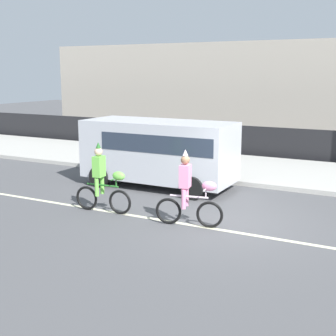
# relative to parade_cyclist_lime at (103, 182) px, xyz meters

# --- Properties ---
(ground_plane) EXTENTS (80.00, 80.00, 0.00)m
(ground_plane) POSITION_rel_parade_cyclist_lime_xyz_m (3.24, 0.59, -0.84)
(ground_plane) COLOR #4C4C4F
(road_centre_line) EXTENTS (36.00, 0.14, 0.01)m
(road_centre_line) POSITION_rel_parade_cyclist_lime_xyz_m (3.24, 0.09, -0.84)
(road_centre_line) COLOR beige
(road_centre_line) RESTS_ON ground
(sidewalk_curb) EXTENTS (60.00, 5.00, 0.15)m
(sidewalk_curb) POSITION_rel_parade_cyclist_lime_xyz_m (3.24, 7.09, -0.77)
(sidewalk_curb) COLOR #ADAAA3
(sidewalk_curb) RESTS_ON ground
(fence_line) EXTENTS (40.00, 0.08, 1.40)m
(fence_line) POSITION_rel_parade_cyclist_lime_xyz_m (3.24, 9.99, -0.14)
(fence_line) COLOR black
(fence_line) RESTS_ON ground
(building_backdrop) EXTENTS (28.00, 8.00, 5.38)m
(building_backdrop) POSITION_rel_parade_cyclist_lime_xyz_m (0.30, 18.59, 1.85)
(building_backdrop) COLOR #B2A899
(building_backdrop) RESTS_ON ground
(parade_cyclist_lime) EXTENTS (1.72, 0.50, 1.92)m
(parade_cyclist_lime) POSITION_rel_parade_cyclist_lime_xyz_m (0.00, 0.00, 0.00)
(parade_cyclist_lime) COLOR black
(parade_cyclist_lime) RESTS_ON ground
(parade_cyclist_pink) EXTENTS (1.70, 0.54, 1.92)m
(parade_cyclist_pink) POSITION_rel_parade_cyclist_lime_xyz_m (2.57, 0.02, 0.00)
(parade_cyclist_pink) COLOR black
(parade_cyclist_pink) RESTS_ON ground
(parked_van_silver) EXTENTS (5.00, 2.22, 2.18)m
(parked_van_silver) POSITION_rel_parade_cyclist_lime_xyz_m (-0.02, 3.29, 0.44)
(parked_van_silver) COLOR silver
(parked_van_silver) RESTS_ON ground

